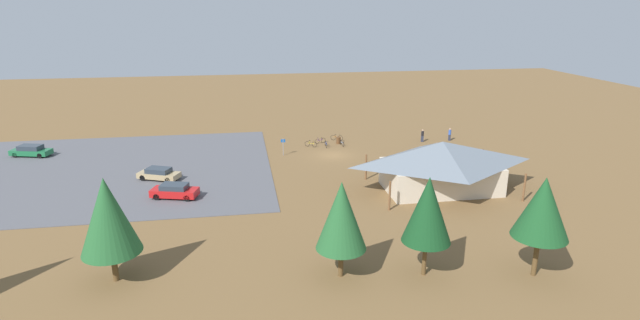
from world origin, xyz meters
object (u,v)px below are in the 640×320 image
at_px(lot_sign, 283,145).
at_px(bicycle_purple_yard_right, 320,141).
at_px(bicycle_silver_yard_left, 484,166).
at_px(bicycle_red_lone_west, 436,160).
at_px(bicycle_yellow_lone_east, 311,144).
at_px(bicycle_blue_by_bin, 326,144).
at_px(car_tan_second_row, 159,174).
at_px(visitor_crossing_yard, 422,135).
at_px(bicycle_green_mid_cluster, 478,159).
at_px(car_red_by_curb, 175,191).
at_px(bike_pavilion, 441,163).
at_px(bicycle_white_near_porch, 342,143).
at_px(visitor_near_lot, 450,134).
at_px(car_green_far_end, 31,151).
at_px(bicycle_teal_trailside, 467,161).
at_px(pine_mideast, 341,216).
at_px(pine_far_east, 543,208).
at_px(bicycle_orange_back_row, 337,138).
at_px(trash_bin, 338,140).
at_px(pine_west, 108,216).
at_px(visitor_at_bikes, 437,149).
at_px(pine_east, 428,210).
at_px(bicycle_purple_front_row, 502,168).
at_px(bicycle_black_edge_south, 493,171).

bearing_deg(lot_sign, bicycle_purple_yard_right, -138.30).
relative_size(bicycle_silver_yard_left, bicycle_red_lone_west, 0.87).
relative_size(bicycle_yellow_lone_east, bicycle_blue_by_bin, 0.86).
distance_m(bicycle_silver_yard_left, bicycle_purple_yard_right, 21.91).
height_order(car_tan_second_row, visitor_crossing_yard, visitor_crossing_yard).
distance_m(bicycle_silver_yard_left, bicycle_green_mid_cluster, 3.06).
relative_size(bicycle_yellow_lone_east, bicycle_green_mid_cluster, 1.03).
height_order(bicycle_silver_yard_left, car_red_by_curb, car_red_by_curb).
xyz_separation_m(bike_pavilion, car_tan_second_row, (28.71, -7.76, -2.19)).
xyz_separation_m(bicycle_white_near_porch, visitor_near_lot, (-15.36, -0.24, 0.57)).
bearing_deg(car_green_far_end, bicycle_blue_by_bin, 177.40).
relative_size(bicycle_teal_trailside, bicycle_purple_yard_right, 1.04).
height_order(car_red_by_curb, car_tan_second_row, car_red_by_curb).
distance_m(pine_mideast, bicycle_blue_by_bin, 33.40).
distance_m(pine_far_east, visitor_crossing_yard, 35.92).
bearing_deg(bicycle_orange_back_row, pine_far_east, 99.65).
xyz_separation_m(bike_pavilion, bicycle_purple_yard_right, (9.09, -19.69, -2.52)).
relative_size(bicycle_yellow_lone_east, car_red_by_curb, 0.32).
distance_m(trash_bin, bicycle_white_near_porch, 1.20).
height_order(lot_sign, pine_west, pine_west).
bearing_deg(car_red_by_curb, car_green_far_end, -42.28).
relative_size(car_green_far_end, visitor_at_bikes, 2.77).
height_order(bicycle_red_lone_west, car_tan_second_row, car_tan_second_row).
xyz_separation_m(pine_east, bicycle_white_near_porch, (-1.24, -33.78, -4.54)).
relative_size(bicycle_purple_front_row, bicycle_purple_yard_right, 1.07).
bearing_deg(visitor_crossing_yard, pine_west, 42.93).
height_order(car_red_by_curb, visitor_crossing_yard, visitor_crossing_yard).
distance_m(trash_bin, car_red_by_curb, 26.19).
xyz_separation_m(bicycle_white_near_porch, bicycle_orange_back_row, (0.13, -2.85, 0.04)).
bearing_deg(car_green_far_end, bike_pavilion, 156.94).
distance_m(bicycle_white_near_porch, bicycle_red_lone_west, 13.39).
bearing_deg(bicycle_black_edge_south, bicycle_blue_by_bin, -40.17).
bearing_deg(visitor_near_lot, trash_bin, -3.42).
distance_m(trash_bin, visitor_crossing_yard, 11.66).
relative_size(lot_sign, bicycle_red_lone_west, 1.30).
bearing_deg(bicycle_teal_trailside, bicycle_purple_yard_right, -37.83).
bearing_deg(visitor_crossing_yard, bicycle_white_near_porch, 1.10).
bearing_deg(car_tan_second_row, bicycle_black_edge_south, 173.87).
xyz_separation_m(pine_east, bicycle_silver_yard_left, (-15.26, -21.27, -4.50)).
bearing_deg(car_red_by_curb, bicycle_teal_trailside, -170.34).
distance_m(pine_west, car_red_by_curb, 15.77).
relative_size(pine_east, visitor_at_bikes, 3.94).
distance_m(pine_west, bicycle_orange_back_row, 40.75).
xyz_separation_m(bicycle_white_near_porch, bicycle_green_mid_cluster, (-14.78, 9.55, 0.00)).
height_order(pine_far_east, car_green_far_end, pine_far_east).
relative_size(car_green_far_end, visitor_near_lot, 2.90).
xyz_separation_m(bicycle_white_near_porch, bicycle_blue_by_bin, (2.21, 0.22, 0.03)).
height_order(bicycle_blue_by_bin, car_green_far_end, car_green_far_end).
bearing_deg(visitor_near_lot, bicycle_teal_trailside, 77.32).
relative_size(pine_far_east, bicycle_purple_front_row, 4.39).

